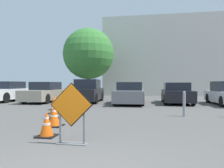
# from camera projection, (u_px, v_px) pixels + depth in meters

# --- Properties ---
(ground_plane) EXTENTS (96.00, 96.00, 0.00)m
(ground_plane) POSITION_uv_depth(u_px,v_px,m) (129.00, 106.00, 12.62)
(ground_plane) COLOR #565451
(road_closed_sign) EXTENTS (0.94, 0.20, 1.33)m
(road_closed_sign) POSITION_uv_depth(u_px,v_px,m) (71.00, 111.00, 4.66)
(road_closed_sign) COLOR black
(road_closed_sign) RESTS_ON ground_plane
(traffic_cone_nearest) EXTENTS (0.45, 0.45, 0.62)m
(traffic_cone_nearest) POSITION_uv_depth(u_px,v_px,m) (47.00, 124.00, 5.36)
(traffic_cone_nearest) COLOR black
(traffic_cone_nearest) RESTS_ON ground_plane
(traffic_cone_second) EXTENTS (0.52, 0.52, 0.62)m
(traffic_cone_second) POSITION_uv_depth(u_px,v_px,m) (54.00, 116.00, 6.68)
(traffic_cone_second) COLOR black
(traffic_cone_second) RESTS_ON ground_plane
(traffic_cone_third) EXTENTS (0.44, 0.44, 0.81)m
(traffic_cone_third) POSITION_uv_depth(u_px,v_px,m) (53.00, 108.00, 8.14)
(traffic_cone_third) COLOR black
(traffic_cone_third) RESTS_ON ground_plane
(traffic_cone_fourth) EXTENTS (0.44, 0.44, 0.69)m
(traffic_cone_fourth) POSITION_uv_depth(u_px,v_px,m) (54.00, 106.00, 9.51)
(traffic_cone_fourth) COLOR black
(traffic_cone_fourth) RESTS_ON ground_plane
(traffic_cone_fifth) EXTENTS (0.46, 0.46, 0.75)m
(traffic_cone_fifth) POSITION_uv_depth(u_px,v_px,m) (55.00, 102.00, 10.83)
(traffic_cone_fifth) COLOR black
(traffic_cone_fifth) RESTS_ON ground_plane
(parked_car_nearest) EXTENTS (1.90, 4.39, 1.46)m
(parked_car_nearest) POSITION_uv_depth(u_px,v_px,m) (8.00, 92.00, 16.09)
(parked_car_nearest) COLOR white
(parked_car_nearest) RESTS_ON ground_plane
(parked_car_second) EXTENTS (1.81, 4.56, 1.42)m
(parked_car_second) POSITION_uv_depth(u_px,v_px,m) (45.00, 93.00, 15.50)
(parked_car_second) COLOR #A39984
(parked_car_second) RESTS_ON ground_plane
(parked_car_third) EXTENTS (1.98, 4.22, 1.60)m
(parked_car_third) POSITION_uv_depth(u_px,v_px,m) (88.00, 92.00, 15.27)
(parked_car_third) COLOR black
(parked_car_third) RESTS_ON ground_plane
(parked_car_fourth) EXTENTS (1.91, 4.67, 1.40)m
(parked_car_fourth) POSITION_uv_depth(u_px,v_px,m) (130.00, 94.00, 14.22)
(parked_car_fourth) COLOR slate
(parked_car_fourth) RESTS_ON ground_plane
(parked_car_fifth) EXTENTS (1.84, 4.14, 1.37)m
(parked_car_fifth) POSITION_uv_depth(u_px,v_px,m) (177.00, 94.00, 14.37)
(parked_car_fifth) COLOR black
(parked_car_fifth) RESTS_ON ground_plane
(bollard_nearest) EXTENTS (0.12, 0.12, 1.01)m
(bollard_nearest) POSITION_uv_depth(u_px,v_px,m) (184.00, 103.00, 8.68)
(bollard_nearest) COLOR gray
(bollard_nearest) RESTS_ON ground_plane
(building_facade_backdrop) EXTENTS (14.29, 5.00, 8.56)m
(building_facade_backdrop) POSITION_uv_depth(u_px,v_px,m) (168.00, 58.00, 25.09)
(building_facade_backdrop) COLOR beige
(building_facade_backdrop) RESTS_ON ground_plane
(street_tree_behind_lot) EXTENTS (4.74, 4.74, 6.44)m
(street_tree_behind_lot) POSITION_uv_depth(u_px,v_px,m) (89.00, 54.00, 20.31)
(street_tree_behind_lot) COLOR #513823
(street_tree_behind_lot) RESTS_ON ground_plane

